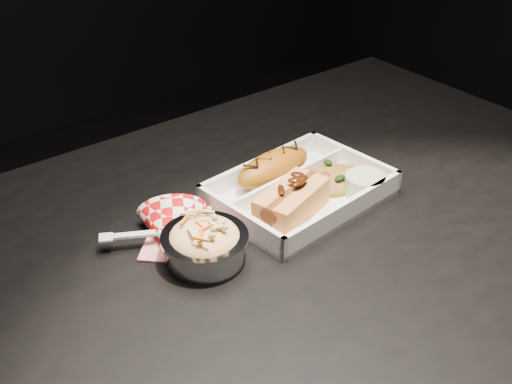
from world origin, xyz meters
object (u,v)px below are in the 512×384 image
at_px(food_tray, 299,194).
at_px(hotdog, 292,199).
at_px(dining_table, 282,282).
at_px(fried_pastry, 273,167).
at_px(napkin_fork, 175,233).
at_px(foil_coleslaw_cup, 205,242).

xyz_separation_m(food_tray, hotdog, (-0.04, -0.03, 0.02)).
relative_size(dining_table, fried_pastry, 8.67).
distance_m(dining_table, fried_pastry, 0.17).
xyz_separation_m(hotdog, napkin_fork, (-0.16, 0.05, -0.02)).
bearing_deg(foil_coleslaw_cup, food_tray, 10.18).
bearing_deg(foil_coleslaw_cup, hotdog, 1.46).
bearing_deg(fried_pastry, foil_coleslaw_cup, -154.43).
distance_m(dining_table, foil_coleslaw_cup, 0.17).
xyz_separation_m(food_tray, foil_coleslaw_cup, (-0.19, -0.03, 0.02)).
distance_m(hotdog, napkin_fork, 0.17).
bearing_deg(fried_pastry, dining_table, -122.84).
xyz_separation_m(dining_table, foil_coleslaw_cup, (-0.12, 0.01, 0.12)).
height_order(hotdog, napkin_fork, napkin_fork).
distance_m(fried_pastry, hotdog, 0.09).
height_order(food_tray, hotdog, hotdog).
relative_size(dining_table, napkin_fork, 6.97).
height_order(fried_pastry, napkin_fork, napkin_fork).
distance_m(fried_pastry, napkin_fork, 0.20).
height_order(fried_pastry, foil_coleslaw_cup, foil_coleslaw_cup).
relative_size(hotdog, foil_coleslaw_cup, 1.14).
height_order(food_tray, foil_coleslaw_cup, foil_coleslaw_cup).
distance_m(food_tray, foil_coleslaw_cup, 0.20).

